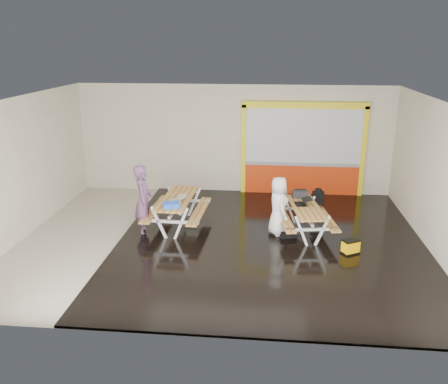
# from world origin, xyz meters

# --- Properties ---
(room) EXTENTS (10.02, 8.02, 3.52)m
(room) POSITION_xyz_m (0.00, 0.00, 1.75)
(room) COLOR #BEB4A1
(room) RESTS_ON ground
(deck) EXTENTS (7.50, 7.98, 0.05)m
(deck) POSITION_xyz_m (1.25, 0.00, 0.03)
(deck) COLOR black
(deck) RESTS_ON room
(kiosk) EXTENTS (3.88, 0.16, 3.00)m
(kiosk) POSITION_xyz_m (2.20, 3.93, 1.44)
(kiosk) COLOR red
(kiosk) RESTS_ON room
(picnic_table_left) EXTENTS (1.54, 2.21, 0.86)m
(picnic_table_left) POSITION_xyz_m (-1.22, 0.74, 0.65)
(picnic_table_left) COLOR #C38A45
(picnic_table_left) RESTS_ON deck
(picnic_table_right) EXTENTS (1.60, 2.13, 0.78)m
(picnic_table_right) POSITION_xyz_m (2.12, 0.59, 0.60)
(picnic_table_right) COLOR #C38A45
(picnic_table_right) RESTS_ON deck
(person_left) EXTENTS (0.56, 0.75, 1.86)m
(person_left) POSITION_xyz_m (-2.02, 0.33, 0.90)
(person_left) COLOR #6C4469
(person_left) RESTS_ON deck
(person_right) EXTENTS (0.70, 0.85, 1.51)m
(person_right) POSITION_xyz_m (1.42, 0.47, 0.82)
(person_right) COLOR white
(person_right) RESTS_ON deck
(laptop_left) EXTENTS (0.47, 0.44, 0.17)m
(laptop_left) POSITION_xyz_m (-1.14, 0.45, 0.91)
(laptop_left) COLOR silver
(laptop_left) RESTS_ON picnic_table_left
(laptop_right) EXTENTS (0.47, 0.43, 0.17)m
(laptop_right) POSITION_xyz_m (2.05, 0.75, 0.84)
(laptop_right) COLOR black
(laptop_right) RESTS_ON picnic_table_right
(blue_pouch) EXTENTS (0.47, 0.39, 0.12)m
(blue_pouch) POSITION_xyz_m (-1.22, 0.00, 0.92)
(blue_pouch) COLOR blue
(blue_pouch) RESTS_ON picnic_table_left
(toolbox) EXTENTS (0.44, 0.27, 0.24)m
(toolbox) POSITION_xyz_m (2.00, 1.31, 0.87)
(toolbox) COLOR black
(toolbox) RESTS_ON picnic_table_right
(backpack) EXTENTS (0.32, 0.25, 0.47)m
(backpack) POSITION_xyz_m (2.51, 1.57, 0.71)
(backpack) COLOR black
(backpack) RESTS_ON picnic_table_right
(dark_case) EXTENTS (0.47, 0.40, 0.15)m
(dark_case) POSITION_xyz_m (1.67, 0.34, 0.13)
(dark_case) COLOR black
(dark_case) RESTS_ON deck
(fluke_bag) EXTENTS (0.47, 0.42, 0.34)m
(fluke_bag) POSITION_xyz_m (3.11, -0.51, 0.21)
(fluke_bag) COLOR black
(fluke_bag) RESTS_ON deck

